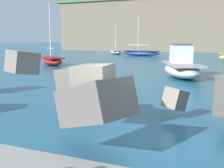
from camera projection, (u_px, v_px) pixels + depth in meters
name	position (u px, v px, depth m)	size (l,w,h in m)	color
ground_plane	(121.00, 142.00, 7.41)	(400.00, 400.00, 0.00)	#235B7A
breakwater_jetty	(180.00, 93.00, 7.81)	(26.34, 6.13, 2.38)	#4C4944
boat_near_left	(116.00, 52.00, 52.99)	(4.69, 6.33, 5.58)	beige
boat_near_centre	(141.00, 53.00, 46.27)	(6.24, 2.03, 6.25)	navy
boat_mid_left	(182.00, 67.00, 20.22)	(4.18, 6.07, 2.30)	beige
boat_far_left	(52.00, 61.00, 29.61)	(4.21, 3.78, 6.16)	maroon
mooring_buoy_inner	(112.00, 81.00, 16.77)	(0.44, 0.44, 0.44)	silver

